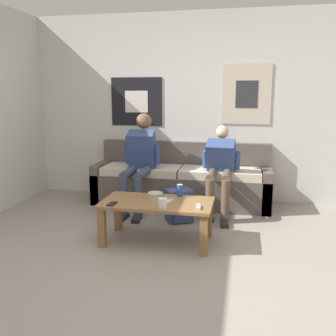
{
  "coord_description": "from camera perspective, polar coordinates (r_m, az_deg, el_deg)",
  "views": [
    {
      "loc": [
        0.77,
        -2.69,
        1.47
      ],
      "look_at": [
        -0.05,
        1.3,
        0.66
      ],
      "focal_mm": 40.0,
      "sensor_mm": 36.0,
      "label": 1
    }
  ],
  "objects": [
    {
      "name": "wall_back",
      "position": [
        5.27,
        3.2,
        9.15
      ],
      "size": [
        10.0,
        0.07,
        2.55
      ],
      "color": "silver",
      "rests_on": "ground_plane"
    },
    {
      "name": "pillar_candle",
      "position": [
        3.5,
        -0.83,
        -5.37
      ],
      "size": [
        0.08,
        0.08,
        0.11
      ],
      "color": "silver",
      "rests_on": "coffee_table"
    },
    {
      "name": "backpack",
      "position": [
        4.38,
        1.75,
        -5.85
      ],
      "size": [
        0.36,
        0.34,
        0.38
      ],
      "color": "navy",
      "rests_on": "ground_plane"
    },
    {
      "name": "ceramic_bowl",
      "position": [
        3.84,
        -1.97,
        -4.09
      ],
      "size": [
        0.16,
        0.16,
        0.05
      ],
      "color": "#B7B2A8",
      "rests_on": "coffee_table"
    },
    {
      "name": "game_controller_near_right",
      "position": [
        3.52,
        4.68,
        -5.91
      ],
      "size": [
        0.05,
        0.15,
        0.03
      ],
      "color": "white",
      "rests_on": "coffee_table"
    },
    {
      "name": "drink_can_blue",
      "position": [
        3.89,
        1.82,
        -3.42
      ],
      "size": [
        0.07,
        0.07,
        0.12
      ],
      "color": "#28479E",
      "rests_on": "coffee_table"
    },
    {
      "name": "couch",
      "position": [
        5.07,
        2.05,
        -2.2
      ],
      "size": [
        2.34,
        0.68,
        0.81
      ],
      "color": "#564C47",
      "rests_on": "ground_plane"
    },
    {
      "name": "ground_plane",
      "position": [
        3.16,
        -4.05,
        -16.51
      ],
      "size": [
        18.0,
        18.0,
        0.0
      ],
      "primitive_type": "plane",
      "color": "gray"
    },
    {
      "name": "person_seated_adult",
      "position": [
        4.77,
        -4.35,
        1.54
      ],
      "size": [
        0.47,
        0.93,
        1.22
      ],
      "color": "#384256",
      "rests_on": "ground_plane"
    },
    {
      "name": "person_seated_teen",
      "position": [
        4.6,
        7.96,
        0.17
      ],
      "size": [
        0.47,
        0.88,
        1.07
      ],
      "color": "brown",
      "rests_on": "ground_plane"
    },
    {
      "name": "game_controller_near_left",
      "position": [
        3.66,
        0.01,
        -5.17
      ],
      "size": [
        0.07,
        0.15,
        0.03
      ],
      "color": "white",
      "rests_on": "coffee_table"
    },
    {
      "name": "cell_phone",
      "position": [
        3.66,
        -8.52,
        -5.42
      ],
      "size": [
        0.07,
        0.14,
        0.01
      ],
      "color": "black",
      "rests_on": "coffee_table"
    },
    {
      "name": "coffee_table",
      "position": [
        3.74,
        -1.67,
        -6.2
      ],
      "size": [
        1.1,
        0.58,
        0.42
      ],
      "color": "olive",
      "rests_on": "ground_plane"
    }
  ]
}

